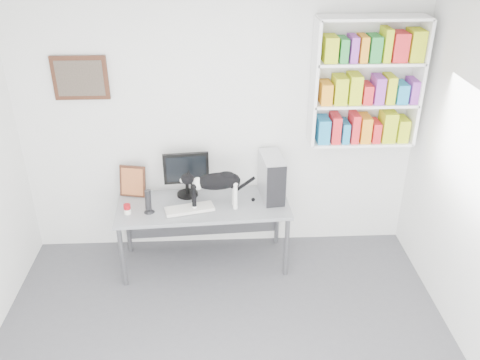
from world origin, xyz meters
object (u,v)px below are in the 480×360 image
(speaker, at_px, (148,201))
(cat, at_px, (216,190))
(keyboard, at_px, (190,209))
(bookshelf, at_px, (366,83))
(desk, at_px, (204,234))
(leaning_print, at_px, (133,181))
(monitor, at_px, (186,174))
(pc_tower, at_px, (272,177))
(soup_can, at_px, (127,209))

(speaker, height_order, cat, cat)
(keyboard, bearing_deg, bookshelf, -1.20)
(desk, relative_size, keyboard, 3.62)
(leaning_print, bearing_deg, monitor, 9.82)
(pc_tower, bearing_deg, keyboard, -169.57)
(cat, bearing_deg, soup_can, 178.79)
(speaker, bearing_deg, soup_can, -166.27)
(speaker, bearing_deg, keyboard, 10.80)
(desk, distance_m, speaker, 0.72)
(speaker, bearing_deg, cat, 12.95)
(bookshelf, bearing_deg, leaning_print, -179.06)
(bookshelf, height_order, cat, bookshelf)
(keyboard, distance_m, leaning_print, 0.68)
(speaker, bearing_deg, bookshelf, 19.23)
(monitor, height_order, soup_can, monitor)
(pc_tower, bearing_deg, soup_can, -174.95)
(bookshelf, height_order, monitor, bookshelf)
(monitor, xyz_separation_m, pc_tower, (0.85, -0.07, -0.02))
(desk, bearing_deg, leaning_print, 159.73)
(bookshelf, height_order, keyboard, bookshelf)
(speaker, bearing_deg, monitor, 50.65)
(monitor, relative_size, speaker, 1.97)
(keyboard, bearing_deg, cat, -6.16)
(desk, xyz_separation_m, soup_can, (-0.72, -0.14, 0.40))
(soup_can, bearing_deg, desk, 10.93)
(pc_tower, distance_m, speaker, 1.24)
(speaker, relative_size, cat, 0.38)
(speaker, bearing_deg, pc_tower, 20.52)
(keyboard, relative_size, soup_can, 4.75)
(keyboard, relative_size, cat, 0.73)
(monitor, height_order, cat, monitor)
(monitor, height_order, leaning_print, monitor)
(leaning_print, xyz_separation_m, soup_can, (-0.01, -0.36, -0.12))
(bookshelf, height_order, pc_tower, bookshelf)
(desk, xyz_separation_m, speaker, (-0.52, -0.12, 0.48))
(speaker, distance_m, cat, 0.66)
(leaning_print, xyz_separation_m, cat, (0.84, -0.30, 0.03))
(keyboard, xyz_separation_m, soup_can, (-0.59, -0.03, 0.03))
(leaning_print, bearing_deg, bookshelf, 13.38)
(bookshelf, bearing_deg, keyboard, -167.86)
(cat, bearing_deg, speaker, 178.60)
(soup_can, bearing_deg, keyboard, 2.84)
(monitor, bearing_deg, leaning_print, 171.86)
(desk, relative_size, leaning_print, 5.13)
(desk, bearing_deg, bookshelf, 6.15)
(keyboard, bearing_deg, speaker, 168.50)
(desk, distance_m, soup_can, 0.84)
(soup_can, distance_m, cat, 0.87)
(soup_can, relative_size, cat, 0.15)
(monitor, distance_m, soup_can, 0.68)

